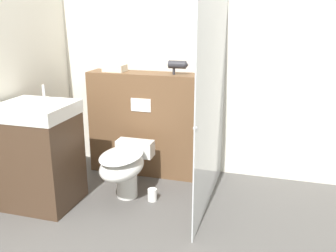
{
  "coord_description": "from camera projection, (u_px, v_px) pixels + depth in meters",
  "views": [
    {
      "loc": [
        1.08,
        -2.03,
        1.75
      ],
      "look_at": [
        0.14,
        1.15,
        0.74
      ],
      "focal_mm": 40.0,
      "sensor_mm": 36.0,
      "label": 1
    }
  ],
  "objects": [
    {
      "name": "wall_back",
      "position": [
        176.0,
        60.0,
        4.09
      ],
      "size": [
        8.0,
        0.06,
        2.5
      ],
      "color": "silver",
      "rests_on": "ground_plane"
    },
    {
      "name": "hair_drier",
      "position": [
        178.0,
        65.0,
        3.81
      ],
      "size": [
        0.21,
        0.08,
        0.15
      ],
      "color": "#2D2D33",
      "rests_on": "partition_panel"
    },
    {
      "name": "spare_toilet_roll",
      "position": [
        152.0,
        195.0,
        3.61
      ],
      "size": [
        0.09,
        0.09,
        0.12
      ],
      "color": "white",
      "rests_on": "ground_plane"
    },
    {
      "name": "partition_panel",
      "position": [
        146.0,
        124.0,
        4.13
      ],
      "size": [
        1.26,
        0.31,
        1.13
      ],
      "color": "brown",
      "rests_on": "ground_plane"
    },
    {
      "name": "sink_vanity",
      "position": [
        40.0,
        155.0,
        3.45
      ],
      "size": [
        0.64,
        0.57,
        1.12
      ],
      "color": "#473323",
      "rests_on": "ground_plane"
    },
    {
      "name": "shower_glass",
      "position": [
        212.0,
        102.0,
        3.34
      ],
      "size": [
        0.04,
        1.44,
        1.96
      ],
      "color": "silver",
      "rests_on": "ground_plane"
    },
    {
      "name": "folded_towel",
      "position": [
        115.0,
        68.0,
        4.05
      ],
      "size": [
        0.23,
        0.18,
        0.07
      ],
      "color": "beige",
      "rests_on": "partition_panel"
    },
    {
      "name": "toilet",
      "position": [
        125.0,
        166.0,
        3.58
      ],
      "size": [
        0.38,
        0.72,
        0.5
      ],
      "color": "white",
      "rests_on": "ground_plane"
    }
  ]
}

